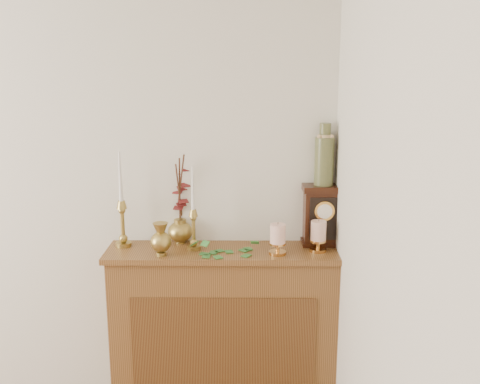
{
  "coord_description": "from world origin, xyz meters",
  "views": [
    {
      "loc": [
        1.51,
        -0.72,
        1.9
      ],
      "look_at": [
        1.49,
        2.05,
        1.25
      ],
      "focal_mm": 42.0,
      "sensor_mm": 36.0,
      "label": 1
    }
  ],
  "objects_px": {
    "candlestick_center": "(193,223)",
    "ginger_jar": "(181,202)",
    "mantel_clock": "(322,215)",
    "bud_vase": "(161,240)",
    "candlestick_left": "(122,216)",
    "ceramic_vase": "(324,157)"
  },
  "relations": [
    {
      "from": "bud_vase",
      "to": "ginger_jar",
      "type": "relative_size",
      "value": 0.35
    },
    {
      "from": "candlestick_center",
      "to": "mantel_clock",
      "type": "bearing_deg",
      "value": 7.97
    },
    {
      "from": "candlestick_left",
      "to": "ceramic_vase",
      "type": "height_order",
      "value": "ceramic_vase"
    },
    {
      "from": "bud_vase",
      "to": "mantel_clock",
      "type": "xyz_separation_m",
      "value": [
        0.85,
        0.2,
        0.08
      ]
    },
    {
      "from": "ginger_jar",
      "to": "candlestick_center",
      "type": "bearing_deg",
      "value": -61.68
    },
    {
      "from": "candlestick_left",
      "to": "candlestick_center",
      "type": "relative_size",
      "value": 1.15
    },
    {
      "from": "bud_vase",
      "to": "mantel_clock",
      "type": "height_order",
      "value": "mantel_clock"
    },
    {
      "from": "bud_vase",
      "to": "mantel_clock",
      "type": "distance_m",
      "value": 0.87
    },
    {
      "from": "bud_vase",
      "to": "mantel_clock",
      "type": "bearing_deg",
      "value": 13.08
    },
    {
      "from": "candlestick_left",
      "to": "ceramic_vase",
      "type": "bearing_deg",
      "value": 2.73
    },
    {
      "from": "ginger_jar",
      "to": "mantel_clock",
      "type": "bearing_deg",
      "value": -3.59
    },
    {
      "from": "ceramic_vase",
      "to": "candlestick_center",
      "type": "bearing_deg",
      "value": -171.79
    },
    {
      "from": "candlestick_left",
      "to": "bud_vase",
      "type": "xyz_separation_m",
      "value": [
        0.23,
        -0.15,
        -0.08
      ]
    },
    {
      "from": "candlestick_center",
      "to": "bud_vase",
      "type": "relative_size",
      "value": 2.57
    },
    {
      "from": "candlestick_center",
      "to": "mantel_clock",
      "type": "relative_size",
      "value": 1.36
    },
    {
      "from": "mantel_clock",
      "to": "candlestick_left",
      "type": "bearing_deg",
      "value": -178.21
    },
    {
      "from": "ceramic_vase",
      "to": "bud_vase",
      "type": "bearing_deg",
      "value": -166.72
    },
    {
      "from": "candlestick_center",
      "to": "ginger_jar",
      "type": "height_order",
      "value": "ginger_jar"
    },
    {
      "from": "ceramic_vase",
      "to": "candlestick_left",
      "type": "bearing_deg",
      "value": -177.27
    },
    {
      "from": "ginger_jar",
      "to": "bud_vase",
      "type": "bearing_deg",
      "value": -108.25
    },
    {
      "from": "candlestick_left",
      "to": "ginger_jar",
      "type": "relative_size",
      "value": 1.03
    },
    {
      "from": "candlestick_center",
      "to": "candlestick_left",
      "type": "bearing_deg",
      "value": 172.83
    }
  ]
}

